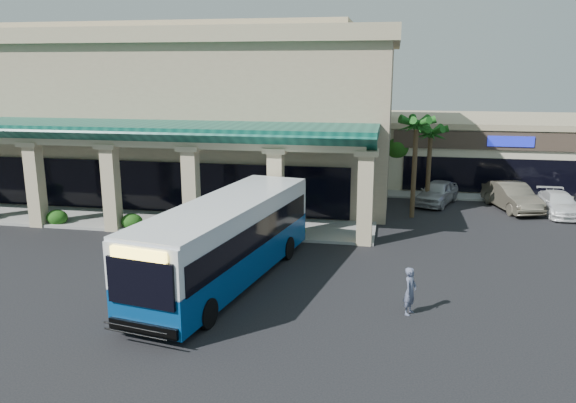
% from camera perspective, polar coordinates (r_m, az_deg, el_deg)
% --- Properties ---
extents(ground, '(110.00, 110.00, 0.00)m').
position_cam_1_polar(ground, '(24.61, -7.20, -7.14)').
color(ground, black).
extents(main_building, '(30.80, 14.80, 11.35)m').
position_cam_1_polar(main_building, '(40.95, -11.34, 9.05)').
color(main_building, tan).
rests_on(main_building, ground).
extents(arcade, '(30.00, 6.20, 5.70)m').
position_cam_1_polar(arcade, '(33.00, -17.04, 2.78)').
color(arcade, '#0C493D').
rests_on(arcade, ground).
extents(strip_mall, '(22.50, 12.50, 4.90)m').
position_cam_1_polar(strip_mall, '(47.54, 23.76, 4.83)').
color(strip_mall, beige).
rests_on(strip_mall, ground).
extents(palm_0, '(2.40, 2.40, 6.60)m').
position_cam_1_polar(palm_0, '(33.34, 12.74, 3.93)').
color(palm_0, '#164F15').
rests_on(palm_0, ground).
extents(palm_1, '(2.40, 2.40, 5.80)m').
position_cam_1_polar(palm_1, '(36.41, 14.14, 3.99)').
color(palm_1, '#164F15').
rests_on(palm_1, ground).
extents(broadleaf_tree, '(2.60, 2.60, 4.81)m').
position_cam_1_polar(broadleaf_tree, '(41.36, 10.96, 4.54)').
color(broadleaf_tree, '#1A4910').
rests_on(broadleaf_tree, ground).
extents(transit_bus, '(4.97, 12.50, 3.40)m').
position_cam_1_polar(transit_bus, '(22.93, -6.25, -4.16)').
color(transit_bus, navy).
rests_on(transit_bus, ground).
extents(pedestrian, '(0.63, 0.75, 1.74)m').
position_cam_1_polar(pedestrian, '(20.65, 12.31, -8.87)').
color(pedestrian, slate).
rests_on(pedestrian, ground).
extents(car_silver, '(3.35, 4.88, 1.54)m').
position_cam_1_polar(car_silver, '(37.48, 14.90, 0.89)').
color(car_silver, '#B2B2B7').
rests_on(car_silver, ground).
extents(car_white, '(3.13, 5.39, 1.68)m').
position_cam_1_polar(car_white, '(37.43, 21.80, 0.47)').
color(car_white, '#605A4B').
rests_on(car_white, ground).
extents(car_red, '(1.94, 4.60, 1.33)m').
position_cam_1_polar(car_red, '(37.40, 25.81, -0.20)').
color(car_red, white).
rests_on(car_red, ground).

